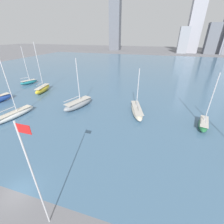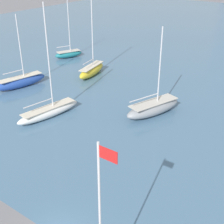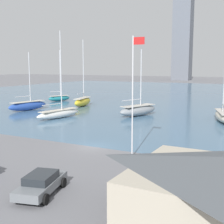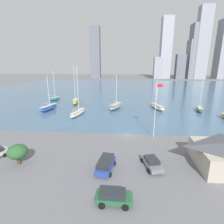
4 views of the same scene
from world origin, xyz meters
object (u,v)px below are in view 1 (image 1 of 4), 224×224
flag_pole (35,178)px  sailboat_cream (137,110)px  sailboat_yellow (43,89)px  sailboat_white (14,114)px  sailboat_teal (29,82)px  sailboat_green (204,124)px  sailboat_gray (78,104)px

flag_pole → sailboat_cream: bearing=79.0°
sailboat_yellow → sailboat_white: 17.08m
sailboat_teal → sailboat_cream: 44.56m
sailboat_green → sailboat_gray: size_ratio=0.91×
sailboat_gray → sailboat_yellow: bearing=176.1°
sailboat_cream → sailboat_gray: bearing=166.5°
flag_pole → sailboat_teal: size_ratio=0.90×
sailboat_cream → sailboat_green: bearing=-25.0°
sailboat_gray → sailboat_white: 14.46m
sailboat_yellow → sailboat_gray: sailboat_yellow is taller
flag_pole → sailboat_green: bearing=51.7°
sailboat_green → sailboat_teal: bearing=178.7°
sailboat_yellow → sailboat_teal: 12.62m
sailboat_green → sailboat_teal: size_ratio=0.83×
sailboat_yellow → sailboat_white: size_ratio=0.99×
flag_pole → sailboat_yellow: 42.10m
sailboat_gray → sailboat_white: sailboat_white is taller
sailboat_gray → sailboat_cream: (14.87, 0.94, -0.14)m
sailboat_green → sailboat_yellow: bearing=-177.6°
sailboat_green → sailboat_cream: bearing=-175.2°
sailboat_green → flag_pole: bearing=-115.7°
sailboat_teal → sailboat_white: bearing=-28.9°
sailboat_teal → flag_pole: bearing=-20.9°
flag_pole → sailboat_green: 30.96m
flag_pole → sailboat_gray: size_ratio=0.98×
sailboat_white → sailboat_yellow: bearing=118.7°
sailboat_yellow → sailboat_cream: (31.69, -6.30, -0.17)m
sailboat_green → sailboat_cream: (-13.88, 1.93, 0.06)m
sailboat_gray → sailboat_cream: size_ratio=1.16×
sailboat_cream → sailboat_white: size_ratio=0.69×
sailboat_yellow → flag_pole: bearing=-60.3°
flag_pole → sailboat_cream: flag_pole is taller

